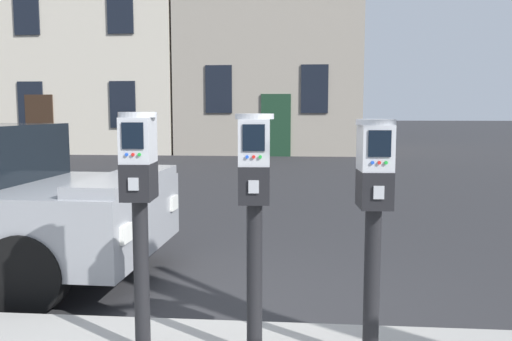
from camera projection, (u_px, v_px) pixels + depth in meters
The scene contains 3 objects.
parking_meter_near_kerb at pixel (139, 189), 3.04m from camera, with size 0.23×0.26×1.40m.
parking_meter_twin_adjacent at pixel (254, 191), 2.98m from camera, with size 0.23×0.26×1.39m.
parking_meter_end_of_row at pixel (374, 197), 2.93m from camera, with size 0.23×0.26×1.36m.
Camera 1 is at (0.62, -3.24, 1.55)m, focal length 37.43 mm.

